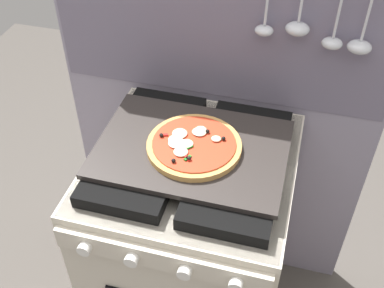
% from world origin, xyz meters
% --- Properties ---
extents(kitchen_backsplash, '(1.10, 0.09, 1.55)m').
position_xyz_m(kitchen_backsplash, '(0.00, 0.33, 0.79)').
color(kitchen_backsplash, gray).
rests_on(kitchen_backsplash, ground_plane).
extents(stove, '(0.60, 0.64, 0.90)m').
position_xyz_m(stove, '(-0.00, -0.00, 0.45)').
color(stove, beige).
rests_on(stove, ground_plane).
extents(baking_tray, '(0.54, 0.38, 0.02)m').
position_xyz_m(baking_tray, '(0.00, 0.00, 0.91)').
color(baking_tray, '#2D2826').
rests_on(baking_tray, stove).
extents(pizza_left, '(0.27, 0.27, 0.03)m').
position_xyz_m(pizza_left, '(0.01, -0.01, 0.93)').
color(pizza_left, tan).
rests_on(pizza_left, baking_tray).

